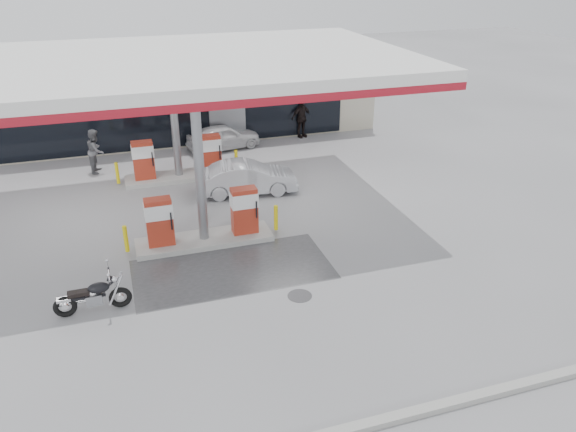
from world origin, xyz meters
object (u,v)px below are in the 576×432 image
parked_motorcycle (94,297)px  biker_walking (301,118)px  parked_car_left (69,136)px  hatchback_silver (247,178)px  pump_island_near (203,223)px  pump_island_far (178,163)px  attendant (96,151)px  sedan_white (223,137)px

parked_motorcycle → biker_walking: (10.34, 12.80, 0.55)m
parked_motorcycle → parked_car_left: 14.64m
parked_motorcycle → hatchback_silver: 8.86m
pump_island_near → hatchback_silver: bearing=56.3°
pump_island_far → attendant: bearing=149.6°
parked_car_left → hatchback_silver: bearing=-144.5°
attendant → parked_car_left: attendant is taller
pump_island_far → attendant: (-3.26, 1.91, 0.24)m
pump_island_far → biker_walking: bearing=29.1°
attendant → biker_walking: (10.07, 1.89, 0.06)m
pump_island_near → parked_motorcycle: bearing=-139.6°
parked_motorcycle → attendant: (0.26, 10.91, 0.49)m
parked_car_left → biker_walking: (11.32, -1.81, 0.39)m
sedan_white → hatchback_silver: (-0.22, -5.60, 0.04)m
pump_island_far → parked_motorcycle: 9.66m
attendant → pump_island_far: bearing=-108.1°
parked_motorcycle → attendant: 10.92m
sedan_white → hatchback_silver: size_ratio=0.91×
pump_island_near → hatchback_silver: size_ratio=1.31×
hatchback_silver → parked_car_left: size_ratio=0.90×
pump_island_near → attendant: attendant is taller
pump_island_near → parked_car_left: size_ratio=1.19×
parked_car_left → biker_walking: size_ratio=2.14×
parked_motorcycle → sedan_white: (6.14, 12.20, 0.14)m
parked_motorcycle → parked_car_left: (-0.98, 14.61, 0.16)m
parked_motorcycle → hatchback_silver: (5.92, 6.60, 0.18)m
sedan_white → hatchback_silver: hatchback_silver is taller
parked_car_left → biker_walking: bearing=-104.3°
sedan_white → parked_car_left: bearing=59.6°
pump_island_far → biker_walking: size_ratio=2.54×
sedan_white → biker_walking: biker_walking is taller
attendant → parked_car_left: 3.91m
hatchback_silver → biker_walking: (4.42, 6.20, 0.37)m
parked_motorcycle → sedan_white: sedan_white is taller
hatchback_silver → biker_walking: bearing=-28.9°
sedan_white → parked_car_left: 7.51m
pump_island_near → pump_island_far: same height
pump_island_far → parked_car_left: 7.19m
attendant → hatchback_silver: bearing=-115.0°
parked_car_left → attendant: bearing=-166.6°
hatchback_silver → biker_walking: 7.62m
parked_motorcycle → sedan_white: size_ratio=0.58×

